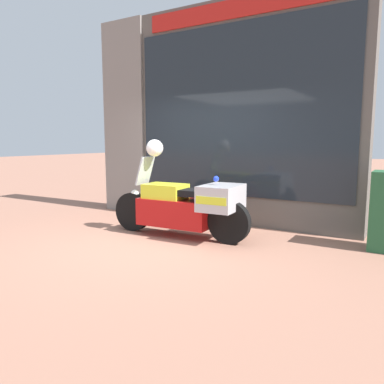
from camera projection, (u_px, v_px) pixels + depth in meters
ground_plane at (156, 243)px, 5.75m from camera, size 60.00×60.00×0.00m
shop_building at (198, 116)px, 7.38m from camera, size 5.43×0.55×4.07m
window_display at (239, 198)px, 7.16m from camera, size 3.91×0.30×2.02m
paramedic_motorcycle at (187, 206)px, 6.00m from camera, size 2.48×0.78×1.30m
white_helmet at (155, 148)px, 6.16m from camera, size 0.28×0.28×0.28m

